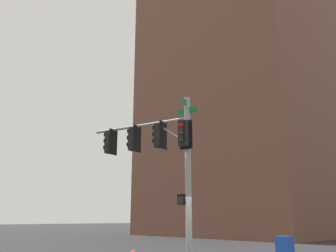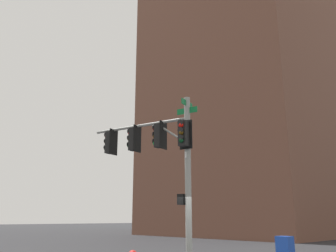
# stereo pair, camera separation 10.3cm
# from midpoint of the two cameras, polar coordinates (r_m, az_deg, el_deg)

# --- Properties ---
(signal_pole_assembly) EXTENTS (1.77, 5.04, 6.48)m
(signal_pole_assembly) POSITION_cam_midpoint_polar(r_m,az_deg,el_deg) (14.44, -1.23, -3.98)
(signal_pole_assembly) COLOR gray
(signal_pole_assembly) RESTS_ON ground_plane
(newspaper_box) EXTENTS (0.47, 0.59, 1.05)m
(newspaper_box) POSITION_cam_midpoint_polar(r_m,az_deg,el_deg) (14.85, 18.72, -18.62)
(newspaper_box) COLOR #193FA5
(newspaper_box) RESTS_ON ground_plane
(building_brick_nearside) EXTENTS (19.74, 18.82, 36.36)m
(building_brick_nearside) POSITION_cam_midpoint_polar(r_m,az_deg,el_deg) (43.87, 13.00, 7.69)
(building_brick_nearside) COLOR brown
(building_brick_nearside) RESTS_ON ground_plane
(building_brick_midblock) EXTENTS (21.50, 14.05, 33.93)m
(building_brick_midblock) POSITION_cam_midpoint_polar(r_m,az_deg,el_deg) (47.97, 18.09, 4.54)
(building_brick_midblock) COLOR brown
(building_brick_midblock) RESTS_ON ground_plane
(building_glass_tower) EXTENTS (33.06, 25.63, 76.30)m
(building_glass_tower) POSITION_cam_midpoint_polar(r_m,az_deg,el_deg) (74.35, 17.28, 15.32)
(building_glass_tower) COLOR #9EC6C1
(building_glass_tower) RESTS_ON ground_plane
(building_brick_farside) EXTENTS (22.81, 14.55, 50.83)m
(building_brick_farside) POSITION_cam_midpoint_polar(r_m,az_deg,el_deg) (68.29, 19.84, 6.47)
(building_brick_farside) COLOR brown
(building_brick_farside) RESTS_ON ground_plane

